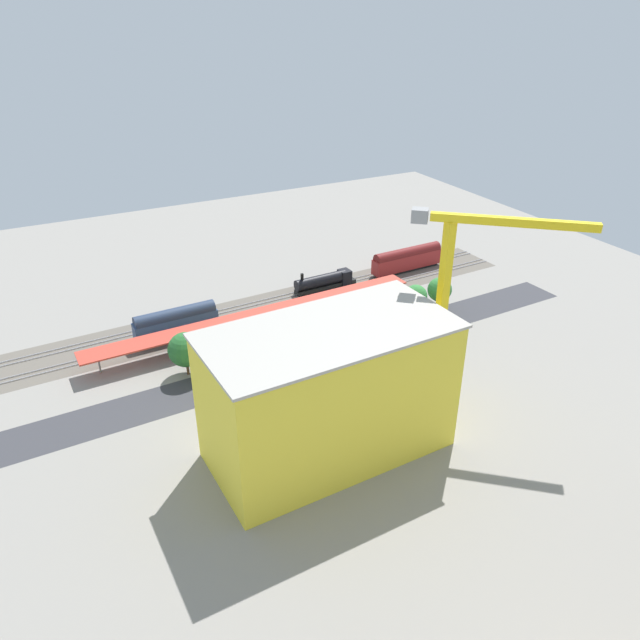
{
  "coord_description": "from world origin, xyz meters",
  "views": [
    {
      "loc": [
        39.58,
        86.92,
        57.82
      ],
      "look_at": [
        -5.05,
        2.23,
        6.98
      ],
      "focal_mm": 33.55,
      "sensor_mm": 36.0,
      "label": 1
    }
  ],
  "objects_px": {
    "parked_car_5": "(276,376)",
    "traffic_light": "(233,373)",
    "street_tree_3": "(214,345)",
    "parked_car_4": "(310,366)",
    "passenger_coach": "(407,259)",
    "parked_car_0": "(426,332)",
    "street_tree_2": "(191,348)",
    "street_tree_4": "(440,290)",
    "tower_crane": "(457,292)",
    "box_truck_0": "(300,386)",
    "locomotive": "(326,281)",
    "parked_car_3": "(341,357)",
    "street_tree_0": "(185,350)",
    "platform_canopy_near": "(259,314)",
    "parked_car_1": "(403,340)",
    "construction_building": "(329,394)",
    "freight_coach_far": "(176,322)",
    "street_tree_5": "(366,304)",
    "street_tree_1": "(416,296)",
    "parked_car_2": "(369,347)"
  },
  "relations": [
    {
      "from": "parked_car_5",
      "to": "traffic_light",
      "type": "distance_m",
      "value": 9.08
    },
    {
      "from": "street_tree_3",
      "to": "parked_car_4",
      "type": "bearing_deg",
      "value": 149.99
    },
    {
      "from": "passenger_coach",
      "to": "parked_car_0",
      "type": "height_order",
      "value": "passenger_coach"
    },
    {
      "from": "street_tree_2",
      "to": "street_tree_4",
      "type": "xyz_separation_m",
      "value": [
        -53.62,
        -0.28,
        -0.74
      ]
    },
    {
      "from": "parked_car_0",
      "to": "parked_car_5",
      "type": "distance_m",
      "value": 32.23
    },
    {
      "from": "passenger_coach",
      "to": "street_tree_3",
      "type": "relative_size",
      "value": 2.64
    },
    {
      "from": "tower_crane",
      "to": "box_truck_0",
      "type": "relative_size",
      "value": 3.52
    },
    {
      "from": "box_truck_0",
      "to": "street_tree_2",
      "type": "bearing_deg",
      "value": -45.1
    },
    {
      "from": "locomotive",
      "to": "tower_crane",
      "type": "relative_size",
      "value": 0.48
    },
    {
      "from": "box_truck_0",
      "to": "street_tree_4",
      "type": "height_order",
      "value": "street_tree_4"
    },
    {
      "from": "tower_crane",
      "to": "box_truck_0",
      "type": "distance_m",
      "value": 29.79
    },
    {
      "from": "parked_car_3",
      "to": "street_tree_2",
      "type": "distance_m",
      "value": 26.91
    },
    {
      "from": "street_tree_0",
      "to": "parked_car_3",
      "type": "bearing_deg",
      "value": 161.55
    },
    {
      "from": "parked_car_4",
      "to": "tower_crane",
      "type": "relative_size",
      "value": 0.15
    },
    {
      "from": "parked_car_0",
      "to": "tower_crane",
      "type": "xyz_separation_m",
      "value": [
        8.92,
        17.47,
        17.98
      ]
    },
    {
      "from": "platform_canopy_near",
      "to": "street_tree_0",
      "type": "height_order",
      "value": "street_tree_0"
    },
    {
      "from": "parked_car_1",
      "to": "construction_building",
      "type": "distance_m",
      "value": 35.14
    },
    {
      "from": "passenger_coach",
      "to": "freight_coach_far",
      "type": "xyz_separation_m",
      "value": [
        58.74,
        6.1,
        0.13
      ]
    },
    {
      "from": "parked_car_1",
      "to": "street_tree_3",
      "type": "xyz_separation_m",
      "value": [
        34.56,
        -8.84,
        3.94
      ]
    },
    {
      "from": "parked_car_1",
      "to": "parked_car_4",
      "type": "distance_m",
      "value": 19.86
    },
    {
      "from": "parked_car_0",
      "to": "street_tree_4",
      "type": "relative_size",
      "value": 0.6
    },
    {
      "from": "parked_car_0",
      "to": "traffic_light",
      "type": "relative_size",
      "value": 0.63
    },
    {
      "from": "parked_car_3",
      "to": "street_tree_4",
      "type": "xyz_separation_m",
      "value": [
        -28.36,
        -8.3,
        3.94
      ]
    },
    {
      "from": "parked_car_1",
      "to": "parked_car_5",
      "type": "height_order",
      "value": "parked_car_1"
    },
    {
      "from": "parked_car_1",
      "to": "box_truck_0",
      "type": "xyz_separation_m",
      "value": [
        24.79,
        5.68,
        0.82
      ]
    },
    {
      "from": "parked_car_4",
      "to": "street_tree_5",
      "type": "bearing_deg",
      "value": -151.59
    },
    {
      "from": "parked_car_5",
      "to": "street_tree_4",
      "type": "bearing_deg",
      "value": -168.58
    },
    {
      "from": "parked_car_5",
      "to": "street_tree_5",
      "type": "bearing_deg",
      "value": -158.45
    },
    {
      "from": "street_tree_1",
      "to": "box_truck_0",
      "type": "bearing_deg",
      "value": 22.68
    },
    {
      "from": "parked_car_5",
      "to": "locomotive",
      "type": "bearing_deg",
      "value": -131.22
    },
    {
      "from": "street_tree_2",
      "to": "traffic_light",
      "type": "bearing_deg",
      "value": 113.8
    },
    {
      "from": "platform_canopy_near",
      "to": "tower_crane",
      "type": "height_order",
      "value": "tower_crane"
    },
    {
      "from": "parked_car_4",
      "to": "construction_building",
      "type": "xyz_separation_m",
      "value": [
        7.43,
        20.55,
        9.17
      ]
    },
    {
      "from": "freight_coach_far",
      "to": "construction_building",
      "type": "xyz_separation_m",
      "value": [
        -10.16,
        43.34,
        6.64
      ]
    },
    {
      "from": "parked_car_3",
      "to": "construction_building",
      "type": "distance_m",
      "value": 26.32
    },
    {
      "from": "parked_car_3",
      "to": "box_truck_0",
      "type": "relative_size",
      "value": 0.46
    },
    {
      "from": "platform_canopy_near",
      "to": "parked_car_1",
      "type": "relative_size",
      "value": 16.42
    },
    {
      "from": "parked_car_3",
      "to": "box_truck_0",
      "type": "xyz_separation_m",
      "value": [
        11.31,
        5.98,
        0.82
      ]
    },
    {
      "from": "parked_car_2",
      "to": "construction_building",
      "type": "bearing_deg",
      "value": 46.45
    },
    {
      "from": "locomotive",
      "to": "parked_car_2",
      "type": "xyz_separation_m",
      "value": [
        6.1,
        28.3,
        -0.98
      ]
    },
    {
      "from": "box_truck_0",
      "to": "street_tree_2",
      "type": "distance_m",
      "value": 20.13
    },
    {
      "from": "box_truck_0",
      "to": "parked_car_1",
      "type": "bearing_deg",
      "value": -167.09
    },
    {
      "from": "parked_car_1",
      "to": "street_tree_0",
      "type": "distance_m",
      "value": 40.79
    },
    {
      "from": "parked_car_1",
      "to": "parked_car_2",
      "type": "distance_m",
      "value": 7.24
    },
    {
      "from": "parked_car_4",
      "to": "street_tree_1",
      "type": "xyz_separation_m",
      "value": [
        -28.31,
        -7.87,
        4.09
      ]
    },
    {
      "from": "freight_coach_far",
      "to": "parked_car_1",
      "type": "bearing_deg",
      "value": 148.28
    },
    {
      "from": "parked_car_2",
      "to": "traffic_light",
      "type": "xyz_separation_m",
      "value": [
        27.48,
        1.89,
        3.75
      ]
    },
    {
      "from": "parked_car_3",
      "to": "street_tree_5",
      "type": "distance_m",
      "value": 14.95
    },
    {
      "from": "locomotive",
      "to": "parked_car_3",
      "type": "distance_m",
      "value": 31.51
    },
    {
      "from": "parked_car_5",
      "to": "parked_car_2",
      "type": "bearing_deg",
      "value": -177.93
    }
  ]
}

